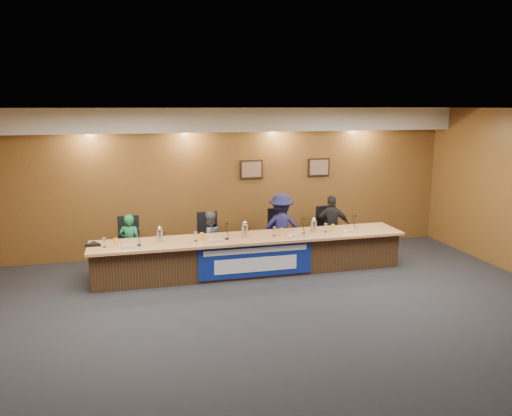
# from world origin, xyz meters

# --- Properties ---
(floor) EXTENTS (10.00, 10.00, 0.00)m
(floor) POSITION_xyz_m (0.00, 0.00, 0.00)
(floor) COLOR black
(floor) RESTS_ON ground
(ceiling) EXTENTS (10.00, 8.00, 0.04)m
(ceiling) POSITION_xyz_m (0.00, 0.00, 3.20)
(ceiling) COLOR silver
(ceiling) RESTS_ON wall_back
(wall_back) EXTENTS (10.00, 0.04, 3.20)m
(wall_back) POSITION_xyz_m (0.00, 4.00, 1.60)
(wall_back) COLOR brown
(wall_back) RESTS_ON floor
(soffit) EXTENTS (10.00, 0.50, 0.50)m
(soffit) POSITION_xyz_m (0.00, 3.75, 2.95)
(soffit) COLOR beige
(soffit) RESTS_ON wall_back
(dais_body) EXTENTS (6.00, 0.80, 0.70)m
(dais_body) POSITION_xyz_m (0.00, 2.40, 0.35)
(dais_body) COLOR #3E2715
(dais_body) RESTS_ON floor
(dais_top) EXTENTS (6.10, 0.95, 0.05)m
(dais_top) POSITION_xyz_m (0.00, 2.35, 0.72)
(dais_top) COLOR #B37A49
(dais_top) RESTS_ON dais_body
(banner) EXTENTS (2.20, 0.02, 0.65)m
(banner) POSITION_xyz_m (0.00, 1.99, 0.38)
(banner) COLOR navy
(banner) RESTS_ON dais_body
(banner_text_upper) EXTENTS (2.00, 0.01, 0.10)m
(banner_text_upper) POSITION_xyz_m (0.00, 1.97, 0.58)
(banner_text_upper) COLOR silver
(banner_text_upper) RESTS_ON banner
(banner_text_lower) EXTENTS (1.60, 0.01, 0.28)m
(banner_text_lower) POSITION_xyz_m (0.00, 1.97, 0.30)
(banner_text_lower) COLOR silver
(banner_text_lower) RESTS_ON banner
(wall_photo_left) EXTENTS (0.52, 0.04, 0.42)m
(wall_photo_left) POSITION_xyz_m (0.40, 3.97, 1.85)
(wall_photo_left) COLOR black
(wall_photo_left) RESTS_ON wall_back
(wall_photo_right) EXTENTS (0.52, 0.04, 0.42)m
(wall_photo_right) POSITION_xyz_m (2.00, 3.97, 1.85)
(wall_photo_right) COLOR black
(wall_photo_right) RESTS_ON wall_back
(panelist_a) EXTENTS (0.49, 0.39, 1.18)m
(panelist_a) POSITION_xyz_m (-2.29, 3.02, 0.59)
(panelist_a) COLOR #176136
(panelist_a) RESTS_ON floor
(panelist_b) EXTENTS (0.65, 0.56, 1.15)m
(panelist_b) POSITION_xyz_m (-0.72, 3.02, 0.58)
(panelist_b) COLOR #535359
(panelist_b) RESTS_ON floor
(panelist_c) EXTENTS (1.00, 0.65, 1.45)m
(panelist_c) POSITION_xyz_m (0.81, 3.02, 0.72)
(panelist_c) COLOR #17163E
(panelist_c) RESTS_ON floor
(panelist_d) EXTENTS (0.85, 0.50, 1.36)m
(panelist_d) POSITION_xyz_m (1.96, 3.02, 0.68)
(panelist_d) COLOR black
(panelist_d) RESTS_ON floor
(office_chair_a) EXTENTS (0.51, 0.51, 0.08)m
(office_chair_a) POSITION_xyz_m (-2.29, 3.12, 0.48)
(office_chair_a) COLOR black
(office_chair_a) RESTS_ON floor
(office_chair_b) EXTENTS (0.49, 0.49, 0.08)m
(office_chair_b) POSITION_xyz_m (-0.72, 3.12, 0.48)
(office_chair_b) COLOR black
(office_chair_b) RESTS_ON floor
(office_chair_c) EXTENTS (0.50, 0.50, 0.08)m
(office_chair_c) POSITION_xyz_m (0.81, 3.12, 0.48)
(office_chair_c) COLOR black
(office_chair_c) RESTS_ON floor
(office_chair_d) EXTENTS (0.57, 0.57, 0.08)m
(office_chair_d) POSITION_xyz_m (1.96, 3.12, 0.48)
(office_chair_d) COLOR black
(office_chair_d) RESTS_ON floor
(nameplate_a) EXTENTS (0.24, 0.08, 0.10)m
(nameplate_a) POSITION_xyz_m (-2.31, 2.06, 0.80)
(nameplate_a) COLOR white
(nameplate_a) RESTS_ON dais_top
(microphone_a) EXTENTS (0.07, 0.07, 0.02)m
(microphone_a) POSITION_xyz_m (-2.13, 2.24, 0.76)
(microphone_a) COLOR black
(microphone_a) RESTS_ON dais_top
(juice_glass_a) EXTENTS (0.06, 0.06, 0.15)m
(juice_glass_a) POSITION_xyz_m (-2.54, 2.30, 0.82)
(juice_glass_a) COLOR #FBA818
(juice_glass_a) RESTS_ON dais_top
(water_glass_a) EXTENTS (0.08, 0.08, 0.18)m
(water_glass_a) POSITION_xyz_m (-2.73, 2.26, 0.84)
(water_glass_a) COLOR silver
(water_glass_a) RESTS_ON dais_top
(nameplate_b) EXTENTS (0.24, 0.08, 0.10)m
(nameplate_b) POSITION_xyz_m (-0.73, 2.08, 0.80)
(nameplate_b) COLOR white
(nameplate_b) RESTS_ON dais_top
(microphone_b) EXTENTS (0.07, 0.07, 0.02)m
(microphone_b) POSITION_xyz_m (-0.50, 2.27, 0.76)
(microphone_b) COLOR black
(microphone_b) RESTS_ON dais_top
(juice_glass_b) EXTENTS (0.06, 0.06, 0.15)m
(juice_glass_b) POSITION_xyz_m (-0.97, 2.32, 0.82)
(juice_glass_b) COLOR #FBA818
(juice_glass_b) RESTS_ON dais_top
(water_glass_b) EXTENTS (0.08, 0.08, 0.18)m
(water_glass_b) POSITION_xyz_m (-1.09, 2.28, 0.84)
(water_glass_b) COLOR silver
(water_glass_b) RESTS_ON dais_top
(nameplate_c) EXTENTS (0.24, 0.08, 0.10)m
(nameplate_c) POSITION_xyz_m (0.83, 2.08, 0.80)
(nameplate_c) COLOR white
(nameplate_c) RESTS_ON dais_top
(microphone_c) EXTENTS (0.07, 0.07, 0.02)m
(microphone_c) POSITION_xyz_m (1.02, 2.29, 0.76)
(microphone_c) COLOR black
(microphone_c) RESTS_ON dais_top
(juice_glass_c) EXTENTS (0.06, 0.06, 0.15)m
(juice_glass_c) POSITION_xyz_m (0.58, 2.28, 0.82)
(juice_glass_c) COLOR #FBA818
(juice_glass_c) RESTS_ON dais_top
(water_glass_c) EXTENTS (0.08, 0.08, 0.18)m
(water_glass_c) POSITION_xyz_m (0.45, 2.28, 0.84)
(water_glass_c) COLOR silver
(water_glass_c) RESTS_ON dais_top
(nameplate_d) EXTENTS (0.24, 0.08, 0.10)m
(nameplate_d) POSITION_xyz_m (2.00, 2.13, 0.80)
(nameplate_d) COLOR white
(nameplate_d) RESTS_ON dais_top
(microphone_d) EXTENTS (0.07, 0.07, 0.02)m
(microphone_d) POSITION_xyz_m (2.11, 2.28, 0.76)
(microphone_d) COLOR black
(microphone_d) RESTS_ON dais_top
(juice_glass_d) EXTENTS (0.06, 0.06, 0.15)m
(juice_glass_d) POSITION_xyz_m (1.69, 2.33, 0.82)
(juice_glass_d) COLOR #FBA818
(juice_glass_d) RESTS_ON dais_top
(water_glass_d) EXTENTS (0.08, 0.08, 0.18)m
(water_glass_d) POSITION_xyz_m (1.53, 2.31, 0.84)
(water_glass_d) COLOR silver
(water_glass_d) RESTS_ON dais_top
(carafe_left) EXTENTS (0.11, 0.11, 0.26)m
(carafe_left) POSITION_xyz_m (-1.75, 2.37, 0.88)
(carafe_left) COLOR silver
(carafe_left) RESTS_ON dais_top
(carafe_mid) EXTENTS (0.13, 0.13, 0.25)m
(carafe_mid) POSITION_xyz_m (-0.13, 2.34, 0.88)
(carafe_mid) COLOR silver
(carafe_mid) RESTS_ON dais_top
(carafe_right) EXTENTS (0.12, 0.12, 0.24)m
(carafe_right) POSITION_xyz_m (1.29, 2.37, 0.87)
(carafe_right) COLOR silver
(carafe_right) RESTS_ON dais_top
(speakerphone) EXTENTS (0.32, 0.32, 0.05)m
(speakerphone) POSITION_xyz_m (-2.94, 2.44, 0.78)
(speakerphone) COLOR black
(speakerphone) RESTS_ON dais_top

